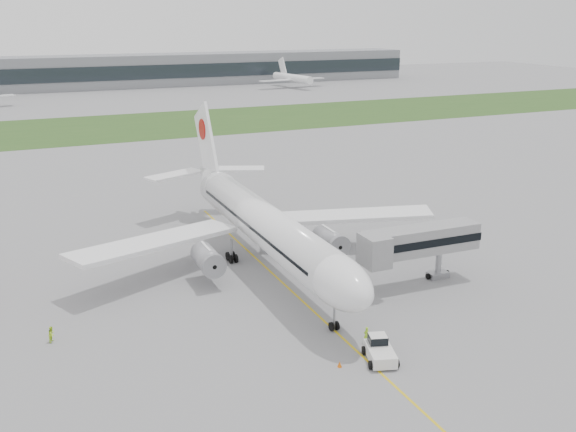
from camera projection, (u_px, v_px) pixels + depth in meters
name	position (u px, v px, depth m)	size (l,w,h in m)	color
ground	(276.00, 277.00, 77.12)	(600.00, 600.00, 0.00)	gray
apron_markings	(293.00, 292.00, 72.74)	(70.00, 70.00, 0.04)	gold
grass_strip	(114.00, 127.00, 182.07)	(600.00, 50.00, 0.02)	#2A4E1D
terminal_building	(71.00, 73.00, 276.09)	(320.00, 22.30, 14.00)	gray
airliner	(261.00, 221.00, 79.70)	(48.13, 53.95, 17.88)	white
pushback_tug	(380.00, 350.00, 58.31)	(3.58, 4.45, 2.03)	white
jet_bridge	(414.00, 242.00, 73.34)	(15.38, 4.38, 7.10)	gray
safety_cone_left	(340.00, 364.00, 57.16)	(0.42, 0.42, 0.57)	#D75B0B
safety_cone_right	(364.00, 349.00, 59.72)	(0.39, 0.39, 0.54)	#D75B0B
ground_crew_near	(366.00, 335.00, 61.30)	(0.60, 0.39, 1.64)	#A8ED27
ground_crew_far	(52.00, 334.00, 61.48)	(0.78, 0.61, 1.61)	#BEF128
distant_aircraft_right	(292.00, 88.00, 284.32)	(31.90, 28.14, 12.20)	white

